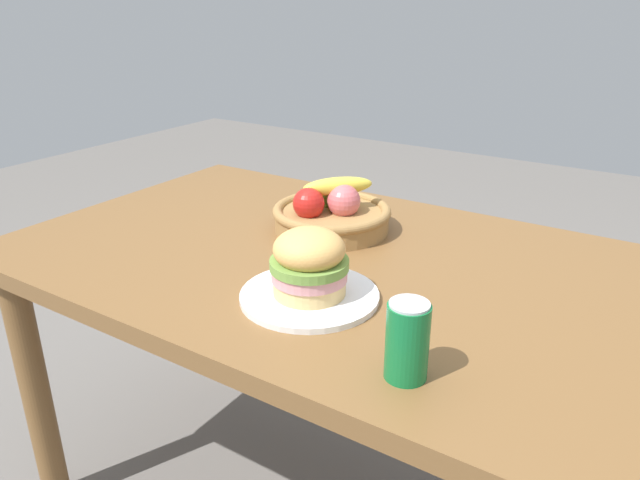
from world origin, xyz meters
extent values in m
cube|color=brown|center=(0.00, 0.00, 0.73)|extent=(1.40, 0.90, 0.04)
cylinder|color=brown|center=(-0.62, -0.37, 0.35)|extent=(0.07, 0.07, 0.71)
cylinder|color=brown|center=(-0.62, 0.37, 0.35)|extent=(0.07, 0.07, 0.71)
cylinder|color=brown|center=(0.62, 0.37, 0.35)|extent=(0.07, 0.07, 0.71)
cylinder|color=white|center=(0.11, -0.19, 0.76)|extent=(0.27, 0.27, 0.01)
cylinder|color=#E5BC75|center=(0.11, -0.19, 0.78)|extent=(0.14, 0.14, 0.03)
cylinder|color=pink|center=(0.11, -0.19, 0.80)|extent=(0.14, 0.14, 0.02)
cylinder|color=olive|center=(0.11, -0.19, 0.82)|extent=(0.15, 0.15, 0.02)
ellipsoid|color=#EAAD5D|center=(0.11, -0.19, 0.85)|extent=(0.14, 0.14, 0.08)
cylinder|color=#147238|center=(0.37, -0.32, 0.81)|extent=(0.07, 0.07, 0.12)
cylinder|color=silver|center=(0.37, -0.32, 0.87)|extent=(0.06, 0.06, 0.00)
cylinder|color=#9E7542|center=(-0.05, 0.14, 0.78)|extent=(0.28, 0.28, 0.05)
torus|color=#9E7542|center=(-0.05, 0.14, 0.80)|extent=(0.29, 0.29, 0.02)
sphere|color=#D16066|center=(-0.02, 0.14, 0.83)|extent=(0.08, 0.08, 0.08)
sphere|color=#6BAD38|center=(-0.07, 0.18, 0.83)|extent=(0.08, 0.08, 0.08)
sphere|color=red|center=(-0.08, 0.08, 0.83)|extent=(0.08, 0.08, 0.08)
ellipsoid|color=yellow|center=(-0.04, 0.15, 0.86)|extent=(0.15, 0.16, 0.05)
camera|label=1|loc=(0.67, -1.03, 1.29)|focal=33.49mm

